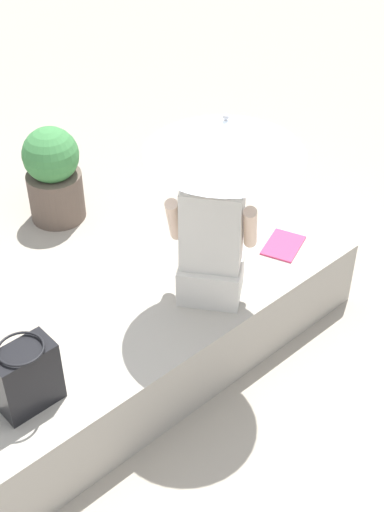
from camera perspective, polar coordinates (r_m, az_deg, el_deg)
The scene contains 7 objects.
ground_plane at distance 4.12m, azimuth -1.46°, elevation -9.63°, with size 14.00×14.00×0.00m, color #9E9384.
stone_bench at distance 3.96m, azimuth -1.51°, elevation -7.46°, with size 2.54×0.55×0.45m, color #A8A093.
person_seated at distance 3.70m, azimuth 1.60°, elevation 1.45°, with size 0.44×0.49×0.90m.
parasol at distance 3.31m, azimuth 2.72°, elevation 9.65°, with size 0.78×0.78×1.14m.
handbag_black at distance 3.36m, azimuth -13.30°, elevation -9.51°, with size 0.29×0.22×0.37m.
magazine at distance 4.32m, azimuth 7.43°, elevation 0.87°, with size 0.28×0.20×0.01m, color #D83866.
planter_near at distance 5.21m, azimuth -11.20°, elevation 6.51°, with size 0.41×0.41×0.74m.
Camera 1 is at (1.77, 2.10, 3.07)m, focal length 49.21 mm.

